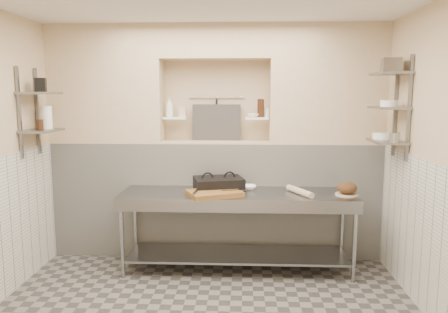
# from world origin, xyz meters

# --- Properties ---
(wall_back) EXTENTS (4.00, 0.10, 2.80)m
(wall_back) POSITION_xyz_m (0.00, 2.00, 1.40)
(wall_back) COLOR tan
(wall_back) RESTS_ON ground
(wall_front) EXTENTS (4.00, 0.10, 2.80)m
(wall_front) POSITION_xyz_m (0.00, -2.00, 1.40)
(wall_front) COLOR tan
(wall_front) RESTS_ON ground
(backwall_lower) EXTENTS (4.00, 0.40, 1.40)m
(backwall_lower) POSITION_xyz_m (0.00, 1.75, 0.70)
(backwall_lower) COLOR silver
(backwall_lower) RESTS_ON floor
(alcove_sill) EXTENTS (1.30, 0.40, 0.02)m
(alcove_sill) POSITION_xyz_m (0.00, 1.75, 1.41)
(alcove_sill) COLOR tan
(alcove_sill) RESTS_ON backwall_lower
(backwall_pillar_left) EXTENTS (1.35, 0.40, 1.40)m
(backwall_pillar_left) POSITION_xyz_m (-1.33, 1.75, 2.10)
(backwall_pillar_left) COLOR tan
(backwall_pillar_left) RESTS_ON backwall_lower
(backwall_pillar_right) EXTENTS (1.35, 0.40, 1.40)m
(backwall_pillar_right) POSITION_xyz_m (1.33, 1.75, 2.10)
(backwall_pillar_right) COLOR tan
(backwall_pillar_right) RESTS_ON backwall_lower
(backwall_header) EXTENTS (1.30, 0.40, 0.40)m
(backwall_header) POSITION_xyz_m (0.00, 1.75, 2.60)
(backwall_header) COLOR tan
(backwall_header) RESTS_ON backwall_lower
(wainscot_right) EXTENTS (0.02, 3.90, 1.40)m
(wainscot_right) POSITION_xyz_m (1.99, 0.00, 0.70)
(wainscot_right) COLOR silver
(wainscot_right) RESTS_ON floor
(alcove_shelf_left) EXTENTS (0.28, 0.16, 0.02)m
(alcove_shelf_left) POSITION_xyz_m (-0.50, 1.75, 1.70)
(alcove_shelf_left) COLOR white
(alcove_shelf_left) RESTS_ON backwall_lower
(alcove_shelf_right) EXTENTS (0.28, 0.16, 0.02)m
(alcove_shelf_right) POSITION_xyz_m (0.50, 1.75, 1.70)
(alcove_shelf_right) COLOR white
(alcove_shelf_right) RESTS_ON backwall_lower
(utensil_rail) EXTENTS (0.70, 0.02, 0.02)m
(utensil_rail) POSITION_xyz_m (0.00, 1.92, 1.95)
(utensil_rail) COLOR gray
(utensil_rail) RESTS_ON wall_back
(hanging_steel) EXTENTS (0.02, 0.02, 0.30)m
(hanging_steel) POSITION_xyz_m (0.00, 1.90, 1.78)
(hanging_steel) COLOR black
(hanging_steel) RESTS_ON utensil_rail
(splash_panel) EXTENTS (0.60, 0.08, 0.45)m
(splash_panel) POSITION_xyz_m (0.00, 1.85, 1.64)
(splash_panel) COLOR #383330
(splash_panel) RESTS_ON alcove_sill
(shelf_rail_left_a) EXTENTS (0.03, 0.03, 0.95)m
(shelf_rail_left_a) POSITION_xyz_m (-1.98, 1.25, 1.80)
(shelf_rail_left_a) COLOR slate
(shelf_rail_left_a) RESTS_ON wall_left
(shelf_rail_left_b) EXTENTS (0.03, 0.03, 0.95)m
(shelf_rail_left_b) POSITION_xyz_m (-1.98, 0.85, 1.80)
(shelf_rail_left_b) COLOR slate
(shelf_rail_left_b) RESTS_ON wall_left
(wall_shelf_left_lower) EXTENTS (0.30, 0.50, 0.02)m
(wall_shelf_left_lower) POSITION_xyz_m (-1.84, 1.05, 1.60)
(wall_shelf_left_lower) COLOR slate
(wall_shelf_left_lower) RESTS_ON wall_left
(wall_shelf_left_upper) EXTENTS (0.30, 0.50, 0.03)m
(wall_shelf_left_upper) POSITION_xyz_m (-1.84, 1.05, 2.00)
(wall_shelf_left_upper) COLOR slate
(wall_shelf_left_upper) RESTS_ON wall_left
(shelf_rail_right_a) EXTENTS (0.03, 0.03, 1.05)m
(shelf_rail_right_a) POSITION_xyz_m (1.98, 1.25, 1.85)
(shelf_rail_right_a) COLOR slate
(shelf_rail_right_a) RESTS_ON wall_right
(shelf_rail_right_b) EXTENTS (0.03, 0.03, 1.05)m
(shelf_rail_right_b) POSITION_xyz_m (1.98, 0.85, 1.85)
(shelf_rail_right_b) COLOR slate
(shelf_rail_right_b) RESTS_ON wall_right
(wall_shelf_right_lower) EXTENTS (0.30, 0.50, 0.02)m
(wall_shelf_right_lower) POSITION_xyz_m (1.84, 1.05, 1.50)
(wall_shelf_right_lower) COLOR slate
(wall_shelf_right_lower) RESTS_ON wall_right
(wall_shelf_right_mid) EXTENTS (0.30, 0.50, 0.02)m
(wall_shelf_right_mid) POSITION_xyz_m (1.84, 1.05, 1.85)
(wall_shelf_right_mid) COLOR slate
(wall_shelf_right_mid) RESTS_ON wall_right
(wall_shelf_right_upper) EXTENTS (0.30, 0.50, 0.03)m
(wall_shelf_right_upper) POSITION_xyz_m (1.84, 1.05, 2.20)
(wall_shelf_right_upper) COLOR slate
(wall_shelf_right_upper) RESTS_ON wall_right
(prep_table) EXTENTS (2.60, 0.70, 0.90)m
(prep_table) POSITION_xyz_m (0.28, 1.18, 0.64)
(prep_table) COLOR gray
(prep_table) RESTS_ON floor
(panini_press) EXTENTS (0.62, 0.51, 0.15)m
(panini_press) POSITION_xyz_m (0.06, 1.31, 0.97)
(panini_press) COLOR black
(panini_press) RESTS_ON prep_table
(cutting_board) EXTENTS (0.67, 0.58, 0.05)m
(cutting_board) POSITION_xyz_m (0.03, 1.06, 0.93)
(cutting_board) COLOR brown
(cutting_board) RESTS_ON prep_table
(knife_blade) EXTENTS (0.29, 0.10, 0.01)m
(knife_blade) POSITION_xyz_m (0.25, 1.10, 0.95)
(knife_blade) COLOR gray
(knife_blade) RESTS_ON cutting_board
(tongs) EXTENTS (0.06, 0.28, 0.03)m
(tongs) POSITION_xyz_m (-0.17, 0.97, 0.96)
(tongs) COLOR gray
(tongs) RESTS_ON cutting_board
(mixing_bowl) EXTENTS (0.21, 0.21, 0.05)m
(mixing_bowl) POSITION_xyz_m (0.39, 1.37, 0.92)
(mixing_bowl) COLOR white
(mixing_bowl) RESTS_ON prep_table
(rolling_pin) EXTENTS (0.26, 0.44, 0.07)m
(rolling_pin) POSITION_xyz_m (0.96, 1.15, 0.93)
(rolling_pin) COLOR #C8AB8E
(rolling_pin) RESTS_ON prep_table
(bread_board) EXTENTS (0.25, 0.25, 0.01)m
(bread_board) POSITION_xyz_m (1.47, 1.14, 0.91)
(bread_board) COLOR #C8AB8E
(bread_board) RESTS_ON prep_table
(bread_loaf) EXTENTS (0.21, 0.21, 0.13)m
(bread_loaf) POSITION_xyz_m (1.47, 1.14, 0.98)
(bread_loaf) COLOR #4C2D19
(bread_loaf) RESTS_ON bread_board
(bottle_soap) EXTENTS (0.11, 0.11, 0.24)m
(bottle_soap) POSITION_xyz_m (-0.57, 1.75, 1.83)
(bottle_soap) COLOR white
(bottle_soap) RESTS_ON alcove_shelf_left
(jar_alcove) EXTENTS (0.08, 0.08, 0.12)m
(jar_alcove) POSITION_xyz_m (-0.41, 1.80, 1.77)
(jar_alcove) COLOR tan
(jar_alcove) RESTS_ON alcove_shelf_left
(bowl_alcove) EXTENTS (0.15, 0.15, 0.04)m
(bowl_alcove) POSITION_xyz_m (0.45, 1.74, 1.73)
(bowl_alcove) COLOR white
(bowl_alcove) RESTS_ON alcove_shelf_right
(condiment_a) EXTENTS (0.06, 0.06, 0.22)m
(condiment_a) POSITION_xyz_m (0.53, 1.74, 1.82)
(condiment_a) COLOR black
(condiment_a) RESTS_ON alcove_shelf_right
(condiment_b) EXTENTS (0.05, 0.05, 0.22)m
(condiment_b) POSITION_xyz_m (0.56, 1.73, 1.82)
(condiment_b) COLOR black
(condiment_b) RESTS_ON alcove_shelf_right
(condiment_c) EXTENTS (0.06, 0.06, 0.11)m
(condiment_c) POSITION_xyz_m (0.62, 1.79, 1.77)
(condiment_c) COLOR white
(condiment_c) RESTS_ON alcove_shelf_right
(jug_left) EXTENTS (0.12, 0.12, 0.25)m
(jug_left) POSITION_xyz_m (-1.84, 1.17, 1.74)
(jug_left) COLOR white
(jug_left) RESTS_ON wall_shelf_left_lower
(jar_left) EXTENTS (0.07, 0.07, 0.11)m
(jar_left) POSITION_xyz_m (-1.84, 1.01, 1.67)
(jar_left) COLOR black
(jar_left) RESTS_ON wall_shelf_left_lower
(box_left_upper) EXTENTS (0.13, 0.13, 0.15)m
(box_left_upper) POSITION_xyz_m (-1.84, 1.08, 2.09)
(box_left_upper) COLOR black
(box_left_upper) RESTS_ON wall_shelf_left_upper
(bowl_right) EXTENTS (0.21, 0.21, 0.06)m
(bowl_right) POSITION_xyz_m (1.84, 1.20, 1.54)
(bowl_right) COLOR white
(bowl_right) RESTS_ON wall_shelf_right_lower
(canister_right) EXTENTS (0.10, 0.10, 0.10)m
(canister_right) POSITION_xyz_m (1.84, 0.83, 1.56)
(canister_right) COLOR gray
(canister_right) RESTS_ON wall_shelf_right_lower
(bowl_right_mid) EXTENTS (0.18, 0.18, 0.07)m
(bowl_right_mid) POSITION_xyz_m (1.84, 1.04, 1.90)
(bowl_right_mid) COLOR white
(bowl_right_mid) RESTS_ON wall_shelf_right_mid
(basket_right) EXTENTS (0.21, 0.24, 0.14)m
(basket_right) POSITION_xyz_m (1.84, 1.04, 2.28)
(basket_right) COLOR gray
(basket_right) RESTS_ON wall_shelf_right_upper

